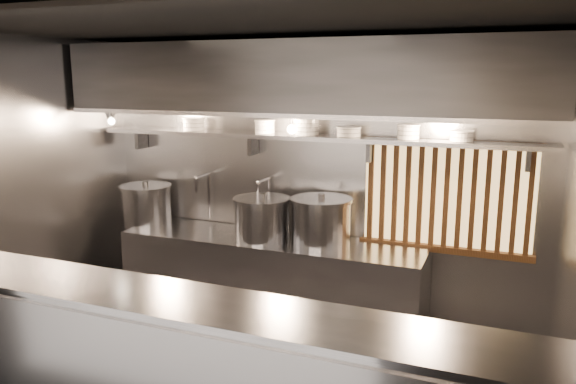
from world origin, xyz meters
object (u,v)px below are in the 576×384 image
Objects in this scene: stock_pot_right at (321,221)px; heat_lamp at (110,115)px; pendant_bulb at (292,129)px; stock_pot_left at (146,204)px; stock_pot_mid at (262,218)px.

heat_lamp is at bearing -171.49° from stock_pot_right.
stock_pot_left is at bearing -178.55° from pendant_bulb.
stock_pot_mid is at bearing -157.62° from pendant_bulb.
stock_pot_left is 0.82× the size of stock_pot_right.
pendant_bulb is 0.90m from stock_pot_mid.
heat_lamp is 1.02m from stock_pot_left.
heat_lamp is at bearing -171.10° from stock_pot_mid.
stock_pot_mid is at bearing -2.82° from stock_pot_left.
stock_pot_left is at bearing 177.18° from stock_pot_mid.
heat_lamp is at bearing -115.68° from stock_pot_left.
stock_pot_left is 1.96m from stock_pot_right.
stock_pot_mid is (1.38, -0.07, -0.00)m from stock_pot_left.
stock_pot_mid is (1.53, 0.24, -0.96)m from heat_lamp.
stock_pot_right reaches higher than stock_pot_left.
stock_pot_right is at bearing 0.22° from stock_pot_left.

